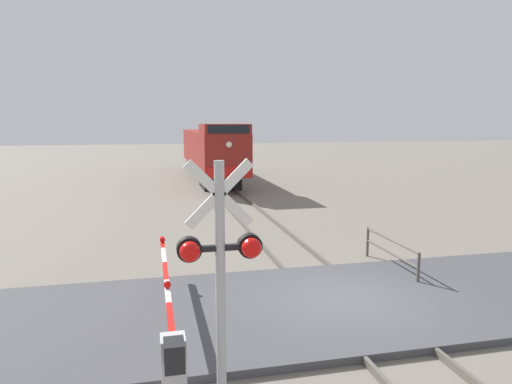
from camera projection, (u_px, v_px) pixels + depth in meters
The scene contains 8 objects.
ground_plane at pixel (344, 306), 10.94m from camera, with size 160.00×160.00×0.00m, color slate.
rail_track_left at pixel (316, 305), 10.77m from camera, with size 0.08×80.00×0.15m, color #59544C.
rail_track_right at pixel (372, 300), 11.09m from camera, with size 0.08×80.00×0.15m, color #59544C.
road_surface at pixel (344, 302), 10.93m from camera, with size 36.00×5.11×0.16m, color #47474C.
locomotive at pixel (211, 151), 34.08m from camera, with size 2.77×16.80×4.15m.
crossing_signal at pixel (220, 266), 6.35m from camera, with size 1.18×0.33×3.84m.
crossing_gate at pixel (171, 333), 7.62m from camera, with size 0.36×6.69×1.36m.
guard_railing at pixel (391, 249), 13.44m from camera, with size 0.08×2.99×0.95m.
Camera 1 is at (-4.35, -9.67, 4.33)m, focal length 32.42 mm.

